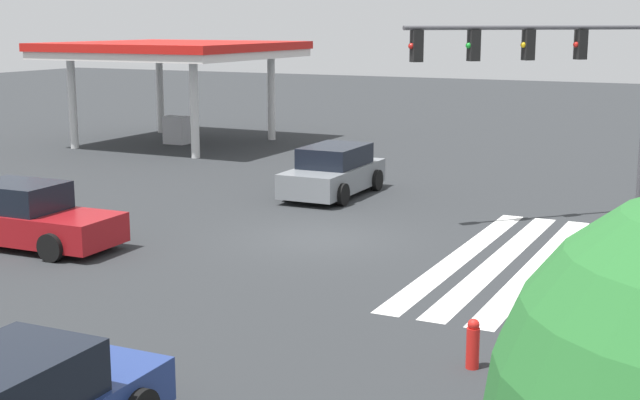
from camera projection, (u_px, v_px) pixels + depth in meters
name	position (u px, v px, depth m)	size (l,w,h in m)	color
ground_plane	(320.00, 239.00, 23.63)	(133.36, 133.36, 0.00)	#2B2D30
crosswalk_markings	(560.00, 267.00, 20.90)	(10.12, 5.35, 0.01)	silver
traffic_signal_mast	(556.00, 66.00, 24.96)	(5.65, 5.65, 5.75)	#47474C
car_1	(334.00, 172.00, 29.41)	(4.64, 2.21, 1.65)	gray
car_2	(26.00, 218.00, 22.73)	(2.24, 4.95, 1.64)	maroon
gas_station_canopy	(174.00, 53.00, 41.10)	(9.58, 9.58, 4.73)	silver
fire_hydrant	(473.00, 344.00, 14.73)	(0.22, 0.22, 0.86)	red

